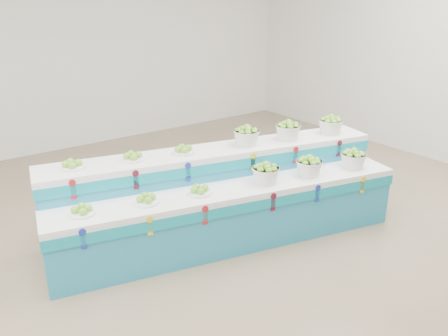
# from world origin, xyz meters

# --- Properties ---
(ground) EXTENTS (10.00, 10.00, 0.00)m
(ground) POSITION_xyz_m (0.00, 0.00, 0.00)
(ground) COLOR #736249
(ground) RESTS_ON ground
(back_wall) EXTENTS (10.00, 0.00, 10.00)m
(back_wall) POSITION_xyz_m (0.00, 5.00, 2.00)
(back_wall) COLOR silver
(back_wall) RESTS_ON ground
(display_stand) EXTENTS (4.22, 1.96, 1.02)m
(display_stand) POSITION_xyz_m (0.44, 0.57, 0.51)
(display_stand) COLOR teal
(display_stand) RESTS_ON ground
(plate_lower_left) EXTENTS (0.32, 0.32, 0.11)m
(plate_lower_left) POSITION_xyz_m (-1.19, 0.69, 0.77)
(plate_lower_left) COLOR white
(plate_lower_left) RESTS_ON display_stand
(plate_lower_mid) EXTENTS (0.32, 0.32, 0.11)m
(plate_lower_mid) POSITION_xyz_m (-0.57, 0.55, 0.77)
(plate_lower_mid) COLOR white
(plate_lower_mid) RESTS_ON display_stand
(plate_lower_right) EXTENTS (0.32, 0.32, 0.11)m
(plate_lower_right) POSITION_xyz_m (-0.01, 0.41, 0.77)
(plate_lower_right) COLOR white
(plate_lower_right) RESTS_ON display_stand
(basket_lower_left) EXTENTS (0.37, 0.37, 0.23)m
(basket_lower_left) POSITION_xyz_m (0.77, 0.23, 0.84)
(basket_lower_left) COLOR silver
(basket_lower_left) RESTS_ON display_stand
(basket_lower_mid) EXTENTS (0.37, 0.37, 0.23)m
(basket_lower_mid) POSITION_xyz_m (1.34, 0.10, 0.84)
(basket_lower_mid) COLOR silver
(basket_lower_mid) RESTS_ON display_stand
(basket_lower_right) EXTENTS (0.37, 0.37, 0.23)m
(basket_lower_right) POSITION_xyz_m (1.96, -0.05, 0.84)
(basket_lower_right) COLOR silver
(basket_lower_right) RESTS_ON display_stand
(plate_upper_left) EXTENTS (0.32, 0.32, 0.11)m
(plate_upper_left) POSITION_xyz_m (-1.08, 1.19, 1.07)
(plate_upper_left) COLOR white
(plate_upper_left) RESTS_ON display_stand
(plate_upper_mid) EXTENTS (0.32, 0.32, 0.11)m
(plate_upper_mid) POSITION_xyz_m (-0.46, 1.04, 1.07)
(plate_upper_mid) COLOR white
(plate_upper_mid) RESTS_ON display_stand
(plate_upper_right) EXTENTS (0.32, 0.32, 0.11)m
(plate_upper_right) POSITION_xyz_m (0.11, 0.91, 1.07)
(plate_upper_right) COLOR white
(plate_upper_right) RESTS_ON display_stand
(basket_upper_left) EXTENTS (0.37, 0.37, 0.23)m
(basket_upper_left) POSITION_xyz_m (0.89, 0.72, 1.14)
(basket_upper_left) COLOR silver
(basket_upper_left) RESTS_ON display_stand
(basket_upper_mid) EXTENTS (0.37, 0.37, 0.23)m
(basket_upper_mid) POSITION_xyz_m (1.45, 0.59, 1.14)
(basket_upper_mid) COLOR silver
(basket_upper_mid) RESTS_ON display_stand
(basket_upper_right) EXTENTS (0.37, 0.37, 0.23)m
(basket_upper_right) POSITION_xyz_m (2.07, 0.45, 1.14)
(basket_upper_right) COLOR silver
(basket_upper_right) RESTS_ON display_stand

